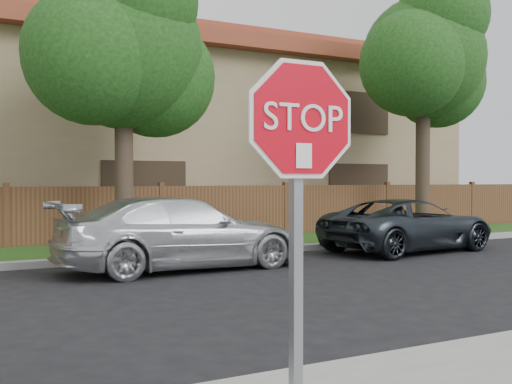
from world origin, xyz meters
TOP-DOWN VIEW (x-y plane):
  - far_curb at (0.00, 8.15)m, footprint 70.00×0.30m
  - grass_strip at (0.00, 9.80)m, footprint 70.00×3.00m
  - fence at (0.00, 11.40)m, footprint 70.00×0.12m
  - tree_mid at (2.52, 9.57)m, footprint 4.80×3.90m
  - tree_right at (12.02, 9.57)m, footprint 4.80×3.90m
  - stop_sign at (0.59, -1.48)m, footprint 1.01×0.13m
  - sedan_right at (2.81, 6.61)m, footprint 5.06×2.26m
  - sedan_far_right at (8.89, 6.83)m, footprint 4.90×2.71m

SIDE VIEW (x-z plane):
  - grass_strip at x=0.00m, z-range 0.00..0.12m
  - far_curb at x=0.00m, z-range 0.00..0.15m
  - sedan_far_right at x=8.89m, z-range 0.00..1.30m
  - sedan_right at x=2.81m, z-range 0.00..1.44m
  - fence at x=0.00m, z-range 0.00..1.60m
  - stop_sign at x=0.59m, z-range 0.55..3.11m
  - tree_mid at x=2.52m, z-range 1.20..8.55m
  - tree_right at x=12.02m, z-range 1.47..9.67m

